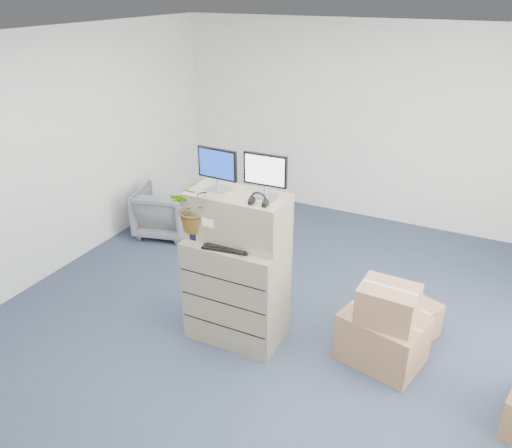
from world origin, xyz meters
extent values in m
plane|color=#222B3E|center=(0.00, 0.00, 0.00)|extent=(7.00, 7.00, 0.00)
cube|color=silver|center=(0.00, 3.51, 1.40)|extent=(6.00, 0.02, 2.80)
cube|color=tan|center=(-0.40, 0.11, 0.53)|extent=(0.92, 0.57, 1.06)
cube|color=tan|center=(-0.40, 0.16, 1.29)|extent=(0.92, 0.47, 0.46)
cube|color=#99999E|center=(-0.60, 0.16, 1.53)|extent=(0.22, 0.16, 0.01)
cylinder|color=#99999E|center=(-0.60, 0.16, 1.58)|extent=(0.03, 0.03, 0.09)
cube|color=black|center=(-0.60, 0.16, 1.77)|extent=(0.40, 0.05, 0.28)
cube|color=navy|center=(-0.61, 0.15, 1.77)|extent=(0.36, 0.03, 0.25)
cube|color=#99999E|center=(-0.15, 0.20, 1.53)|extent=(0.21, 0.16, 0.01)
cylinder|color=#99999E|center=(-0.15, 0.20, 1.58)|extent=(0.03, 0.03, 0.10)
cube|color=black|center=(-0.15, 0.20, 1.77)|extent=(0.40, 0.04, 0.29)
cube|color=white|center=(-0.15, 0.19, 1.77)|extent=(0.36, 0.02, 0.25)
torus|color=black|center=(-0.13, 0.02, 1.56)|extent=(0.16, 0.02, 0.16)
cube|color=black|center=(-0.41, -0.04, 1.08)|extent=(0.46, 0.25, 0.02)
ellipsoid|color=silver|center=(-0.09, 0.02, 1.08)|extent=(0.11, 0.07, 0.04)
cylinder|color=gray|center=(-0.29, 0.19, 1.18)|extent=(0.07, 0.07, 0.24)
cube|color=silver|center=(-0.46, 0.16, 1.07)|extent=(0.06, 0.05, 0.02)
cube|color=black|center=(-0.46, 0.16, 1.13)|extent=(0.06, 0.03, 0.10)
cube|color=black|center=(-0.11, 0.24, 1.09)|extent=(0.22, 0.17, 0.06)
cube|color=#427AE1|center=(-0.07, 0.20, 1.17)|extent=(0.24, 0.15, 0.08)
cylinder|color=#8BA686|center=(-0.75, 0.00, 1.07)|extent=(0.20, 0.20, 0.02)
cylinder|color=black|center=(-0.75, 0.00, 1.14)|extent=(0.17, 0.17, 0.13)
imported|color=#285B1A|center=(-0.75, 0.00, 1.33)|extent=(0.50, 0.53, 0.36)
imported|color=#555559|center=(-2.40, 1.66, 0.37)|extent=(0.86, 0.83, 0.74)
cube|color=#966648|center=(0.98, 0.38, 0.25)|extent=(0.82, 0.70, 0.50)
cube|color=#966648|center=(1.09, 0.88, 0.18)|extent=(0.70, 0.68, 0.36)
cube|color=#966648|center=(1.00, 0.32, 0.67)|extent=(0.51, 0.42, 0.35)
camera|label=1|loc=(1.58, -3.45, 3.22)|focal=35.00mm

